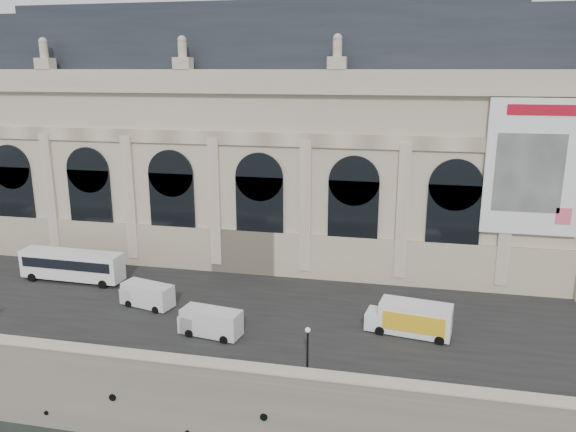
# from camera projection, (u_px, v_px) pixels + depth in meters

# --- Properties ---
(quay) EXTENTS (160.00, 70.00, 6.00)m
(quay) POSITION_uv_depth(u_px,v_px,m) (315.00, 264.00, 74.35)
(quay) COLOR gray
(quay) RESTS_ON ground
(street) EXTENTS (160.00, 24.00, 0.06)m
(street) POSITION_uv_depth(u_px,v_px,m) (280.00, 306.00, 53.72)
(street) COLOR #2D2D2D
(street) RESTS_ON quay
(parapet) EXTENTS (160.00, 1.40, 1.21)m
(parapet) POSITION_uv_depth(u_px,v_px,m) (239.00, 372.00, 40.90)
(parapet) COLOR gray
(parapet) RESTS_ON quay
(museum) EXTENTS (69.00, 18.70, 29.10)m
(museum) POSITION_uv_depth(u_px,v_px,m) (262.00, 140.00, 67.39)
(museum) COLOR beige
(museum) RESTS_ON quay
(bus_left) EXTENTS (11.34, 2.87, 3.32)m
(bus_left) POSITION_uv_depth(u_px,v_px,m) (72.00, 265.00, 59.65)
(bus_left) COLOR white
(bus_left) RESTS_ON quay
(van_b) EXTENTS (5.54, 2.77, 2.36)m
(van_b) POSITION_uv_depth(u_px,v_px,m) (208.00, 322.00, 47.68)
(van_b) COLOR silver
(van_b) RESTS_ON quay
(van_c) EXTENTS (5.49, 3.11, 2.31)m
(van_c) POSITION_uv_depth(u_px,v_px,m) (145.00, 295.00, 53.53)
(van_c) COLOR silver
(van_c) RESTS_ON quay
(box_truck) EXTENTS (7.41, 3.41, 2.88)m
(box_truck) POSITION_uv_depth(u_px,v_px,m) (410.00, 319.00, 47.76)
(box_truck) COLOR white
(box_truck) RESTS_ON quay
(lamp_right) EXTENTS (0.40, 0.40, 3.92)m
(lamp_right) POSITION_uv_depth(u_px,v_px,m) (308.00, 352.00, 41.10)
(lamp_right) COLOR black
(lamp_right) RESTS_ON quay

